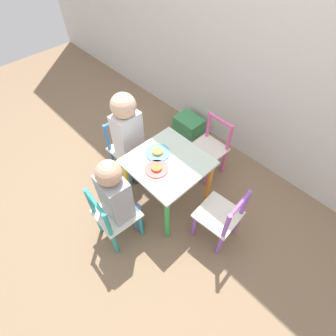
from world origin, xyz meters
name	(u,v)px	position (x,y,z in m)	size (l,w,h in m)	color
ground_plane	(168,199)	(0.00, 0.00, 0.00)	(6.00, 6.00, 0.00)	#7F664C
kids_table	(168,169)	(0.00, 0.00, 0.38)	(0.49, 0.49, 0.47)	silver
chair_teal	(114,216)	(-0.03, -0.46, 0.25)	(0.28, 0.28, 0.52)	silver
chair_blue	(127,149)	(-0.46, -0.02, 0.25)	(0.27, 0.27, 0.52)	silver
chair_purple	(221,218)	(0.46, 0.04, 0.25)	(0.28, 0.28, 0.52)	silver
chair_pink	(210,149)	(0.00, 0.46, 0.25)	(0.26, 0.26, 0.52)	silver
child_front	(118,195)	(-0.03, -0.40, 0.44)	(0.21, 0.22, 0.75)	#4C608E
child_left	(128,131)	(-0.40, -0.02, 0.48)	(0.23, 0.21, 0.79)	#38383D
plate_front	(157,169)	(0.00, -0.10, 0.47)	(0.15, 0.15, 0.03)	#E54C47
plate_left	(158,152)	(-0.10, 0.00, 0.47)	(0.17, 0.17, 0.03)	#4C9EE0
storage_bin	(189,125)	(-0.45, 0.71, 0.08)	(0.26, 0.20, 0.16)	#3D8E56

